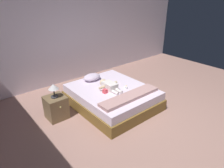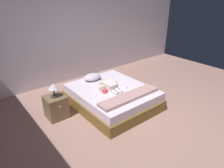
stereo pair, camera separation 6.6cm
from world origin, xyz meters
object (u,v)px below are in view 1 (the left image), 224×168
(bed, at_px, (112,97))
(pillow, at_px, (92,77))
(baby, at_px, (109,86))
(toy_block, at_px, (105,91))
(toothbrush, at_px, (111,83))
(baby_bottle, at_px, (126,87))
(lamp, at_px, (53,88))
(nightstand, at_px, (56,107))

(bed, height_order, pillow, pillow)
(baby, distance_m, toy_block, 0.22)
(toothbrush, height_order, baby_bottle, baby_bottle)
(baby, relative_size, baby_bottle, 6.49)
(toy_block, bearing_deg, baby_bottle, -11.78)
(pillow, relative_size, toy_block, 4.58)
(lamp, xyz_separation_m, toy_block, (0.89, -0.39, -0.21))
(bed, height_order, toothbrush, toothbrush)
(lamp, relative_size, baby_bottle, 2.85)
(pillow, distance_m, lamp, 1.11)
(pillow, height_order, toothbrush, pillow)
(bed, xyz_separation_m, baby_bottle, (0.24, -0.18, 0.23))
(baby, height_order, toy_block, baby)
(pillow, relative_size, lamp, 1.52)
(toothbrush, xyz_separation_m, baby_bottle, (0.11, -0.36, 0.02))
(nightstand, bearing_deg, baby_bottle, -19.73)
(baby_bottle, bearing_deg, toothbrush, 107.21)
(toy_block, bearing_deg, lamp, 156.24)
(bed, distance_m, pillow, 0.68)
(baby, bearing_deg, bed, -30.13)
(nightstand, xyz_separation_m, toy_block, (0.89, -0.39, 0.22))
(nightstand, bearing_deg, toy_block, -23.76)
(toothbrush, relative_size, nightstand, 0.26)
(pillow, bearing_deg, nightstand, -164.15)
(toothbrush, distance_m, nightstand, 1.29)
(pillow, xyz_separation_m, toothbrush, (0.22, -0.43, -0.07))
(bed, bearing_deg, pillow, 97.87)
(bed, height_order, baby, baby)
(bed, relative_size, pillow, 4.25)
(toy_block, xyz_separation_m, baby_bottle, (0.49, -0.10, -0.01))
(baby, xyz_separation_m, toothbrush, (0.19, 0.15, -0.06))
(pillow, distance_m, toothbrush, 0.49)
(pillow, bearing_deg, toothbrush, -63.45)
(bed, distance_m, toothbrush, 0.31)
(baby, height_order, baby_bottle, baby)
(nightstand, xyz_separation_m, lamp, (0.00, 0.00, 0.43))
(baby, bearing_deg, baby_bottle, -35.04)
(bed, xyz_separation_m, toothbrush, (0.13, 0.19, 0.21))
(toothbrush, relative_size, baby_bottle, 1.25)
(pillow, distance_m, toy_block, 0.71)
(nightstand, distance_m, baby_bottle, 1.48)
(bed, bearing_deg, toothbrush, 55.02)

